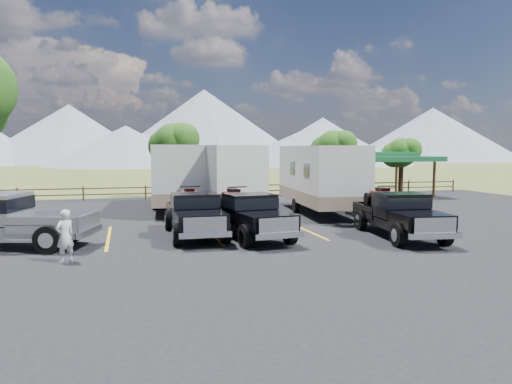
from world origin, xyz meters
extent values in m
plane|color=#515E27|center=(0.00, 0.00, 0.00)|extent=(320.00, 320.00, 0.00)
cube|color=black|center=(0.00, 3.00, 0.02)|extent=(44.00, 34.00, 0.04)
cube|color=gold|center=(-6.00, 4.00, 0.04)|extent=(0.12, 5.50, 0.01)
cube|color=gold|center=(-2.00, 4.00, 0.04)|extent=(0.12, 5.50, 0.01)
cube|color=gold|center=(2.00, 4.00, 0.04)|extent=(0.12, 5.50, 0.01)
cube|color=gold|center=(6.00, 4.00, 0.04)|extent=(0.12, 5.50, 0.01)
cylinder|color=black|center=(9.00, 17.00, 1.40)|extent=(0.39, 0.39, 2.80)
sphere|color=#1F4A12|center=(9.00, 17.00, 3.50)|extent=(2.52, 2.52, 2.52)
sphere|color=#1F4A12|center=(9.54, 16.55, 3.77)|extent=(1.98, 1.98, 1.98)
sphere|color=#1F4A12|center=(8.50, 17.40, 3.32)|extent=(2.16, 2.16, 2.16)
cylinder|color=black|center=(15.00, 18.00, 1.26)|extent=(0.38, 0.38, 2.52)
sphere|color=#1F4A12|center=(15.00, 18.00, 3.15)|extent=(2.24, 2.24, 2.24)
sphere|color=#1F4A12|center=(15.48, 17.60, 3.39)|extent=(1.76, 1.76, 1.76)
sphere|color=#1F4A12|center=(14.55, 18.35, 2.99)|extent=(1.92, 1.92, 1.92)
cylinder|color=black|center=(-2.00, 19.00, 1.54)|extent=(0.41, 0.41, 3.08)
sphere|color=#1F4A12|center=(-2.00, 19.00, 3.85)|extent=(2.80, 2.80, 2.80)
sphere|color=#1F4A12|center=(-1.40, 18.50, 4.15)|extent=(2.20, 2.20, 2.20)
sphere|color=#1F4A12|center=(-2.56, 19.44, 3.65)|extent=(2.40, 2.40, 2.40)
cylinder|color=brown|center=(-12.00, 18.50, 0.50)|extent=(0.12, 0.12, 1.00)
cylinder|color=brown|center=(-8.00, 18.50, 0.50)|extent=(0.12, 0.12, 1.00)
cylinder|color=brown|center=(-4.00, 18.50, 0.50)|extent=(0.12, 0.12, 1.00)
cylinder|color=brown|center=(0.00, 18.50, 0.50)|extent=(0.12, 0.12, 1.00)
cylinder|color=brown|center=(4.00, 18.50, 0.50)|extent=(0.12, 0.12, 1.00)
cylinder|color=brown|center=(8.00, 18.50, 0.50)|extent=(0.12, 0.12, 1.00)
cylinder|color=brown|center=(12.00, 18.50, 0.50)|extent=(0.12, 0.12, 1.00)
cylinder|color=brown|center=(16.00, 18.50, 0.50)|extent=(0.12, 0.12, 1.00)
cylinder|color=brown|center=(20.00, 18.50, 0.50)|extent=(0.12, 0.12, 1.00)
cube|color=brown|center=(2.00, 18.50, 0.45)|extent=(36.00, 0.06, 0.08)
cube|color=brown|center=(2.00, 18.50, 0.85)|extent=(36.00, 0.06, 0.08)
cylinder|color=brown|center=(10.50, 14.50, 1.30)|extent=(0.20, 0.20, 2.60)
cylinder|color=brown|center=(10.50, 19.50, 1.30)|extent=(0.20, 0.20, 2.60)
cylinder|color=brown|center=(15.50, 14.50, 1.30)|extent=(0.20, 0.20, 2.60)
cylinder|color=brown|center=(15.50, 19.50, 1.30)|extent=(0.20, 0.20, 2.60)
cube|color=#1A5D32|center=(13.00, 17.00, 2.75)|extent=(6.20, 6.20, 0.35)
cube|color=#1A5D32|center=(13.00, 17.00, 3.05)|extent=(3.50, 3.50, 0.35)
cone|color=gray|center=(-18.00, 112.00, 7.00)|extent=(44.00, 44.00, 14.00)
cone|color=gray|center=(14.00, 108.00, 9.00)|extent=(52.00, 52.00, 18.00)
cone|color=gray|center=(48.00, 114.00, 6.00)|extent=(40.00, 40.00, 12.00)
cone|color=gray|center=(80.00, 110.00, 7.50)|extent=(50.00, 50.00, 15.00)
cone|color=gray|center=(-5.00, 87.00, 4.00)|extent=(32.00, 32.00, 8.00)
cone|color=gray|center=(35.00, 84.00, 4.50)|extent=(40.00, 40.00, 9.00)
cube|color=black|center=(-2.73, 3.46, 0.62)|extent=(1.72, 5.26, 0.33)
cube|color=black|center=(-2.74, 1.70, 0.96)|extent=(1.78, 1.67, 0.46)
cube|color=black|center=(-2.73, 3.35, 1.28)|extent=(1.74, 1.45, 0.92)
cube|color=black|center=(-2.73, 3.35, 1.42)|extent=(1.78, 1.50, 0.41)
cube|color=black|center=(-2.72, 5.12, 0.87)|extent=(1.78, 2.22, 0.51)
cube|color=silver|center=(-2.75, 0.76, 0.91)|extent=(1.47, 0.08, 0.51)
cube|color=silver|center=(-2.75, 0.70, 0.56)|extent=(1.81, 0.18, 0.20)
cube|color=silver|center=(-2.72, 6.23, 0.56)|extent=(1.81, 0.16, 0.20)
cylinder|color=black|center=(-3.61, 1.64, 0.45)|extent=(0.28, 0.83, 0.83)
cylinder|color=black|center=(-1.87, 1.64, 0.45)|extent=(0.28, 0.83, 0.83)
cylinder|color=black|center=(-3.59, 5.29, 0.45)|extent=(0.28, 0.83, 0.83)
cylinder|color=black|center=(-1.86, 5.28, 0.45)|extent=(0.28, 0.83, 0.83)
cube|color=#971808|center=(-2.72, 5.12, 1.50)|extent=(0.65, 1.20, 0.32)
cube|color=black|center=(-2.72, 5.12, 1.73)|extent=(0.37, 0.69, 0.17)
cube|color=#971808|center=(-2.72, 4.61, 1.59)|extent=(0.74, 0.33, 0.20)
cylinder|color=black|center=(-2.72, 4.71, 1.91)|extent=(0.83, 0.06, 0.06)
cylinder|color=black|center=(-3.14, 4.62, 1.31)|extent=(0.24, 0.52, 0.52)
cylinder|color=black|center=(-2.31, 4.61, 1.31)|extent=(0.24, 0.52, 0.52)
cylinder|color=black|center=(-3.13, 5.63, 1.31)|extent=(0.24, 0.52, 0.52)
cylinder|color=black|center=(-2.30, 5.63, 1.31)|extent=(0.24, 0.52, 0.52)
cube|color=black|center=(-0.75, 2.68, 0.62)|extent=(2.42, 5.44, 0.33)
cube|color=black|center=(-0.50, 0.93, 0.96)|extent=(1.99, 1.89, 0.46)
cube|color=black|center=(-0.73, 2.57, 1.28)|extent=(1.92, 1.67, 0.92)
cube|color=black|center=(-0.73, 2.57, 1.42)|extent=(1.96, 1.73, 0.41)
cube|color=black|center=(-0.98, 4.32, 0.87)|extent=(2.06, 2.44, 0.51)
cube|color=silver|center=(-0.37, -0.01, 0.92)|extent=(1.47, 0.28, 0.51)
cube|color=silver|center=(-0.36, -0.06, 0.57)|extent=(1.81, 0.42, 0.20)
cube|color=silver|center=(-1.13, 5.42, 0.57)|extent=(1.81, 0.40, 0.20)
cylinder|color=black|center=(-1.35, 0.75, 0.45)|extent=(0.39, 0.86, 0.83)
cylinder|color=black|center=(0.37, 0.99, 0.45)|extent=(0.39, 0.86, 0.83)
cylinder|color=black|center=(-1.86, 4.36, 0.45)|extent=(0.39, 0.86, 0.83)
cylinder|color=black|center=(-0.14, 4.61, 0.45)|extent=(0.39, 0.86, 0.83)
cube|color=#971808|center=(-0.98, 4.32, 1.50)|extent=(0.81, 1.28, 0.32)
cube|color=black|center=(-0.98, 4.32, 1.73)|extent=(0.46, 0.74, 0.17)
cube|color=#971808|center=(-0.91, 3.82, 1.59)|extent=(0.78, 0.42, 0.20)
cylinder|color=black|center=(-0.92, 3.91, 1.91)|extent=(0.83, 0.17, 0.06)
cylinder|color=black|center=(-1.32, 3.76, 1.31)|extent=(0.31, 0.54, 0.52)
cylinder|color=black|center=(-0.50, 3.88, 1.31)|extent=(0.31, 0.54, 0.52)
cylinder|color=black|center=(-1.46, 4.77, 1.31)|extent=(0.31, 0.54, 0.52)
cylinder|color=black|center=(-0.64, 4.88, 1.31)|extent=(0.31, 0.54, 0.52)
cube|color=black|center=(4.93, 1.27, 0.63)|extent=(2.28, 5.47, 0.34)
cube|color=black|center=(4.74, -0.51, 0.97)|extent=(1.96, 1.86, 0.47)
cube|color=black|center=(4.92, 1.16, 1.30)|extent=(1.90, 1.64, 0.93)
cube|color=black|center=(4.92, 1.16, 1.44)|extent=(1.94, 1.70, 0.42)
cube|color=black|center=(5.11, 2.94, 0.88)|extent=(2.02, 2.42, 0.51)
cube|color=silver|center=(4.63, -1.45, 0.93)|extent=(1.49, 0.24, 0.51)
cube|color=silver|center=(4.63, -1.51, 0.57)|extent=(1.84, 0.36, 0.21)
cube|color=silver|center=(5.23, 4.06, 0.57)|extent=(1.83, 0.35, 0.21)
cylinder|color=black|center=(3.86, -0.47, 0.46)|extent=(0.37, 0.87, 0.84)
cylinder|color=black|center=(5.60, -0.66, 0.46)|extent=(0.37, 0.87, 0.84)
cylinder|color=black|center=(4.26, 3.21, 0.46)|extent=(0.37, 0.87, 0.84)
cylinder|color=black|center=(6.00, 3.02, 0.46)|extent=(0.37, 0.87, 0.84)
cube|color=#971808|center=(5.11, 2.94, 1.51)|extent=(0.78, 1.28, 0.33)
cube|color=black|center=(5.11, 2.94, 1.75)|extent=(0.45, 0.74, 0.17)
cube|color=#971808|center=(5.06, 2.43, 1.61)|extent=(0.78, 0.41, 0.21)
cylinder|color=black|center=(5.07, 2.53, 1.93)|extent=(0.84, 0.15, 0.06)
cylinder|color=black|center=(4.64, 2.48, 1.33)|extent=(0.30, 0.55, 0.52)
cylinder|color=black|center=(5.47, 2.39, 1.33)|extent=(0.30, 0.55, 0.52)
cylinder|color=black|center=(4.75, 3.50, 1.33)|extent=(0.30, 0.55, 0.52)
cylinder|color=black|center=(5.59, 3.41, 1.33)|extent=(0.30, 0.55, 0.52)
cube|color=white|center=(-2.52, 12.07, 2.15)|extent=(3.26, 8.52, 3.01)
cube|color=gray|center=(-2.52, 12.07, 0.99)|extent=(3.29, 8.56, 0.67)
cube|color=black|center=(-4.01, 10.09, 2.46)|extent=(0.09, 1.00, 0.67)
cube|color=black|center=(-1.32, 9.89, 2.46)|extent=(0.09, 1.00, 0.67)
cylinder|color=black|center=(-3.74, 12.49, 0.43)|extent=(0.33, 0.80, 0.78)
cylinder|color=black|center=(-1.24, 12.31, 0.43)|extent=(0.33, 0.80, 0.78)
cube|color=black|center=(-2.89, 6.91, 0.60)|extent=(0.28, 2.01, 0.11)
cube|color=white|center=(-0.77, 10.79, 2.14)|extent=(4.17, 8.65, 2.99)
cube|color=gray|center=(-0.77, 10.79, 0.98)|extent=(4.21, 8.69, 0.66)
cube|color=black|center=(-1.69, 8.50, 2.44)|extent=(0.21, 0.98, 0.66)
cube|color=black|center=(0.94, 9.01, 2.44)|extent=(0.21, 0.98, 0.66)
cylinder|color=black|center=(-2.06, 10.88, 0.43)|extent=(0.42, 0.81, 0.77)
cylinder|color=black|center=(0.39, 11.35, 0.43)|extent=(0.42, 0.81, 0.77)
cube|color=black|center=(0.20, 5.74, 0.59)|extent=(0.51, 1.98, 0.11)
cube|color=white|center=(4.72, 8.86, 2.13)|extent=(3.38, 8.46, 2.97)
cube|color=gray|center=(4.72, 8.86, 0.97)|extent=(3.41, 8.50, 0.66)
cube|color=black|center=(3.20, 6.93, 2.43)|extent=(0.11, 0.99, 0.66)
cube|color=black|center=(5.85, 6.69, 2.43)|extent=(0.11, 0.99, 0.66)
cylinder|color=black|center=(3.51, 9.31, 0.42)|extent=(0.34, 0.79, 0.77)
cylinder|color=black|center=(5.98, 9.08, 0.42)|extent=(0.34, 0.79, 0.77)
cube|color=black|center=(4.25, 3.77, 0.59)|extent=(0.31, 1.98, 0.11)
cube|color=gray|center=(-9.48, 2.98, 0.68)|extent=(6.12, 3.49, 0.37)
cube|color=gray|center=(-7.72, 2.44, 0.96)|extent=(2.92, 2.59, 0.56)
cube|color=silver|center=(-6.55, 2.09, 0.62)|extent=(0.74, 1.96, 0.22)
cylinder|color=black|center=(-7.26, 3.31, 0.50)|extent=(0.97, 0.56, 0.92)
cylinder|color=black|center=(-7.82, 1.47, 0.50)|extent=(0.97, 0.56, 0.92)
imported|color=silver|center=(-7.13, 0.01, 0.84)|extent=(0.70, 0.66, 1.61)
camera|label=1|loc=(-5.33, -15.84, 3.48)|focal=35.00mm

